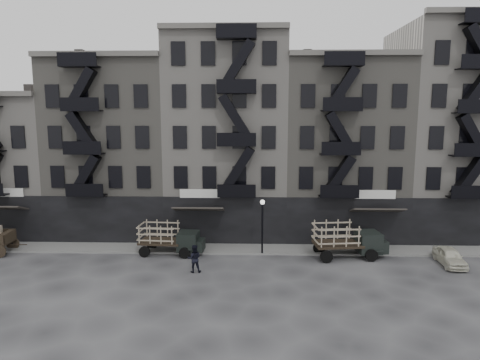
{
  "coord_description": "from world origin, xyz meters",
  "views": [
    {
      "loc": [
        2.24,
        -28.75,
        10.69
      ],
      "look_at": [
        1.27,
        4.0,
        5.55
      ],
      "focal_mm": 32.0,
      "sensor_mm": 36.0,
      "label": 1
    }
  ],
  "objects_px": {
    "stake_truck_west": "(170,236)",
    "stake_truck_east": "(348,238)",
    "pedestrian_mid": "(194,259)",
    "car_east": "(450,257)"
  },
  "relations": [
    {
      "from": "stake_truck_west",
      "to": "stake_truck_east",
      "type": "bearing_deg",
      "value": 2.39
    },
    {
      "from": "stake_truck_east",
      "to": "pedestrian_mid",
      "type": "xyz_separation_m",
      "value": [
        -11.03,
        -3.29,
        -0.58
      ]
    },
    {
      "from": "car_east",
      "to": "stake_truck_east",
      "type": "bearing_deg",
      "value": 171.63
    },
    {
      "from": "stake_truck_east",
      "to": "pedestrian_mid",
      "type": "distance_m",
      "value": 11.52
    },
    {
      "from": "pedestrian_mid",
      "to": "stake_truck_east",
      "type": "bearing_deg",
      "value": -169.43
    },
    {
      "from": "stake_truck_west",
      "to": "pedestrian_mid",
      "type": "bearing_deg",
      "value": -53.15
    },
    {
      "from": "stake_truck_west",
      "to": "pedestrian_mid",
      "type": "height_order",
      "value": "stake_truck_west"
    },
    {
      "from": "stake_truck_west",
      "to": "car_east",
      "type": "distance_m",
      "value": 20.44
    },
    {
      "from": "stake_truck_east",
      "to": "stake_truck_west",
      "type": "bearing_deg",
      "value": 171.81
    },
    {
      "from": "stake_truck_west",
      "to": "car_east",
      "type": "bearing_deg",
      "value": -0.81
    }
  ]
}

